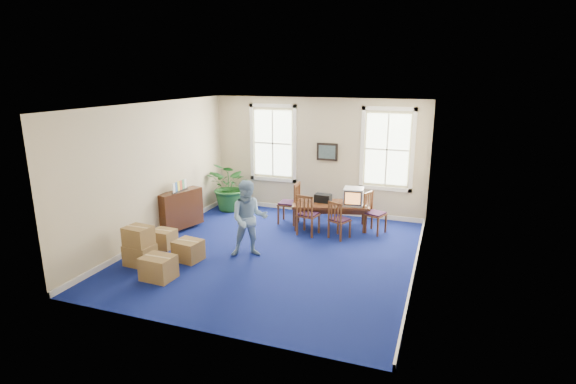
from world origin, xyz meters
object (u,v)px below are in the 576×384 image
(potted_plant, at_px, (231,186))
(cardboard_boxes, at_px, (151,244))
(conference_table, at_px, (330,215))
(chair_near_left, at_px, (308,214))
(man, at_px, (249,219))
(crt_tv, at_px, (353,196))
(credenza, at_px, (181,212))

(potted_plant, xyz_separation_m, cardboard_boxes, (0.16, -3.94, -0.27))
(conference_table, xyz_separation_m, chair_near_left, (-0.39, -0.65, 0.19))
(chair_near_left, relative_size, cardboard_boxes, 0.68)
(conference_table, distance_m, man, 2.68)
(chair_near_left, height_order, man, man)
(crt_tv, xyz_separation_m, man, (-1.74, -2.40, -0.03))
(man, xyz_separation_m, potted_plant, (-1.87, 2.85, -0.13))
(chair_near_left, bearing_deg, potted_plant, -14.40)
(chair_near_left, bearing_deg, conference_table, -112.05)
(crt_tv, xyz_separation_m, cardboard_boxes, (-3.45, -3.49, -0.44))
(conference_table, relative_size, chair_near_left, 1.85)
(credenza, distance_m, cardboard_boxes, 2.08)
(potted_plant, bearing_deg, cardboard_boxes, -87.62)
(credenza, bearing_deg, crt_tv, 36.93)
(crt_tv, relative_size, man, 0.31)
(chair_near_left, xyz_separation_m, man, (-0.79, -1.71, 0.32))
(chair_near_left, distance_m, man, 1.91)
(chair_near_left, relative_size, man, 0.62)
(conference_table, xyz_separation_m, potted_plant, (-3.05, 0.50, 0.38))
(chair_near_left, relative_size, credenza, 0.86)
(crt_tv, relative_size, chair_near_left, 0.50)
(crt_tv, distance_m, cardboard_boxes, 4.93)
(crt_tv, distance_m, man, 2.97)
(chair_near_left, bearing_deg, credenza, 23.40)
(potted_plant, bearing_deg, crt_tv, -7.12)
(man, distance_m, cardboard_boxes, 2.07)
(man, relative_size, cardboard_boxes, 1.10)
(crt_tv, height_order, chair_near_left, crt_tv)
(credenza, bearing_deg, man, -5.01)
(conference_table, distance_m, crt_tv, 0.78)
(conference_table, height_order, chair_near_left, chair_near_left)
(crt_tv, distance_m, potted_plant, 3.65)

